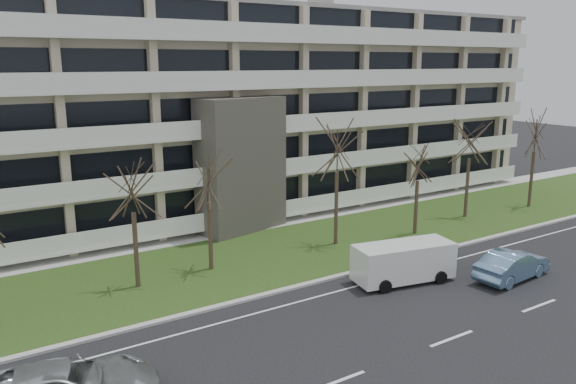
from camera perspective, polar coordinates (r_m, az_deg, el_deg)
ground at (r=25.09m, az=16.29°, el=-14.10°), size 160.00×160.00×0.00m
grass_verge at (r=34.20m, az=-0.30°, el=-6.06°), size 90.00×10.00×0.06m
curb at (r=30.35m, az=4.81°, el=-8.59°), size 90.00×0.35×0.12m
sidewalk at (r=38.74m, az=-4.67°, el=-3.78°), size 90.00×2.00×0.08m
lane_edge_line at (r=29.28m, az=6.61°, el=-9.57°), size 90.00×0.12×0.01m
apartment_building at (r=43.38m, az=-9.15°, el=8.12°), size 60.50×15.10×18.75m
blue_sedan at (r=32.11m, az=21.82°, el=-6.89°), size 4.92×2.07×1.58m
white_van at (r=30.04m, az=11.77°, el=-6.68°), size 5.57×2.94×2.05m
tree_2 at (r=28.48m, az=-15.60°, el=0.92°), size 3.53×3.53×7.05m
tree_3 at (r=30.19m, az=-8.10°, el=1.70°), size 3.45×3.45×6.89m
tree_4 at (r=34.20m, az=5.05°, el=5.05°), size 4.17×4.17×8.35m
tree_5 at (r=37.43m, az=13.12°, el=3.24°), size 3.26×3.26×6.53m
tree_6 at (r=42.55m, az=18.08°, el=5.52°), size 3.94×3.94×7.87m
tree_7 at (r=47.47m, az=23.91°, el=5.81°), size 3.96×3.96×7.91m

